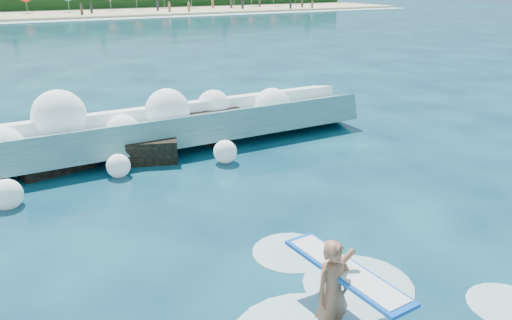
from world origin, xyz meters
name	(u,v)px	position (x,y,z in m)	size (l,w,h in m)	color
ground	(241,250)	(0.00, 0.00, 0.00)	(200.00, 200.00, 0.00)	#071D38
wet_band	(5,23)	(0.00, 67.00, 0.04)	(140.00, 5.00, 0.08)	silver
breaking_wave	(90,140)	(-1.53, 7.84, 0.60)	(19.95, 3.04, 1.72)	teal
rock_cluster	(134,144)	(-0.22, 7.31, 0.39)	(8.05, 3.14, 1.24)	black
surfer_with_board	(336,288)	(0.23, -3.00, 0.72)	(1.02, 3.05, 1.95)	#945C45
wave_spray	(80,127)	(-1.80, 7.67, 1.12)	(14.84, 4.55, 2.37)	white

